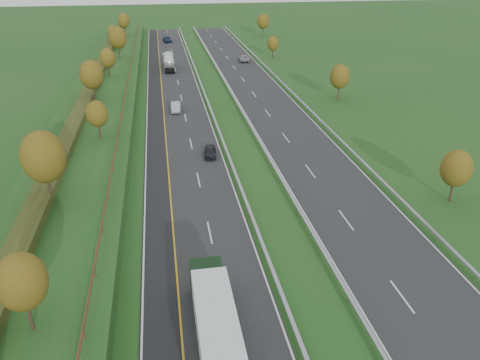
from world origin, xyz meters
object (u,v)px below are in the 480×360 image
(car_oncoming, at_px, (244,58))
(car_silver_mid, at_px, (176,107))
(car_small_far, at_px, (167,39))
(box_lorry, at_px, (219,342))
(car_dark_near, at_px, (210,151))
(road_tanker, at_px, (169,61))

(car_oncoming, bearing_deg, car_silver_mid, 70.56)
(car_small_far, bearing_deg, box_lorry, -96.73)
(car_dark_near, bearing_deg, car_oncoming, 81.75)
(car_dark_near, distance_m, car_small_far, 91.52)
(road_tanker, height_order, car_oncoming, road_tanker)
(road_tanker, relative_size, car_small_far, 2.03)
(car_dark_near, relative_size, car_oncoming, 0.70)
(car_oncoming, bearing_deg, car_small_far, -53.27)
(car_small_far, height_order, car_oncoming, car_small_far)
(car_small_far, bearing_deg, car_silver_mid, -97.06)
(road_tanker, distance_m, car_small_far, 37.23)
(car_dark_near, relative_size, car_small_far, 0.69)
(car_small_far, relative_size, car_oncoming, 1.01)
(car_silver_mid, distance_m, car_small_far, 70.59)
(car_dark_near, bearing_deg, car_silver_mid, 106.03)
(car_silver_mid, xyz_separation_m, car_oncoming, (19.06, 38.97, 0.01))
(car_oncoming, bearing_deg, box_lorry, 85.42)
(car_silver_mid, height_order, car_oncoming, car_oncoming)
(road_tanker, height_order, car_small_far, road_tanker)
(box_lorry, distance_m, car_oncoming, 97.33)
(car_dark_near, height_order, car_small_far, car_small_far)
(road_tanker, distance_m, car_silver_mid, 33.39)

